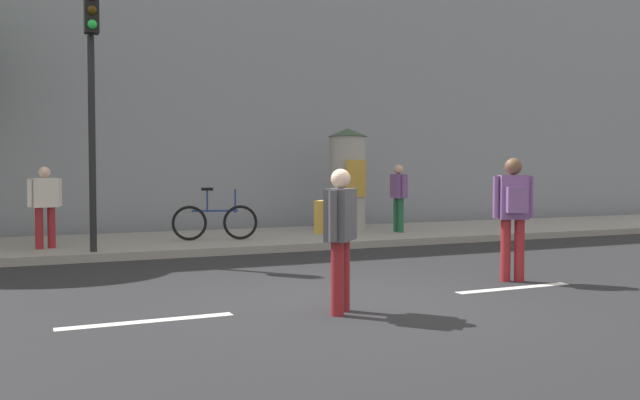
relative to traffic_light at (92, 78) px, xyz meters
name	(u,v)px	position (x,y,z in m)	size (l,w,h in m)	color
ground_plane	(354,303)	(2.42, -5.24, -3.19)	(80.00, 80.00, 0.00)	#232326
sidewalk_curb	(204,241)	(2.42, 1.76, -3.12)	(36.00, 4.00, 0.15)	gray
lane_markings	(354,302)	(2.42, -5.24, -3.19)	(25.80, 0.16, 0.01)	silver
building_backdrop	(158,68)	(2.42, 6.76, 1.31)	(36.00, 5.00, 8.99)	gray
traffic_light	(92,78)	(0.00, 0.00, 0.00)	(0.24, 0.45, 4.54)	black
poster_column	(348,178)	(6.23, 2.48, -1.77)	(0.98, 0.98, 2.50)	#9E9B93
pedestrian_with_backpack	(339,227)	(2.00, -5.68, -2.24)	(0.54, 0.54, 1.58)	maroon
pedestrian_in_red_top	(513,208)	(5.17, -4.81, -2.15)	(0.53, 0.48, 1.75)	maroon
pedestrian_with_bag	(399,193)	(6.97, 1.26, -2.11)	(0.27, 0.62, 1.59)	#1E5938
pedestrian_near_pole	(45,201)	(-0.76, 0.99, -2.17)	(0.60, 0.34, 1.51)	maroon
bicycle_leaning	(215,221)	(2.52, 1.24, -2.65)	(1.74, 0.45, 1.09)	black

